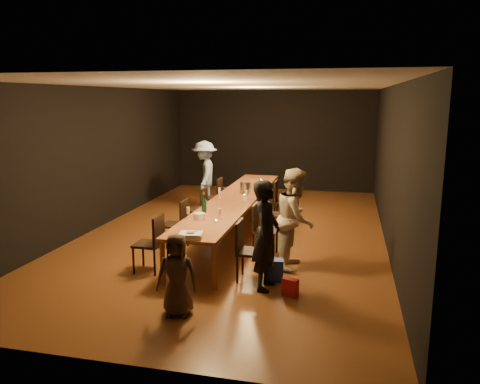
% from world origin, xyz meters
% --- Properties ---
extents(ground, '(10.00, 10.00, 0.00)m').
position_xyz_m(ground, '(0.00, 0.00, 0.00)').
color(ground, '#4A2812').
rests_on(ground, ground).
extents(room_shell, '(6.04, 10.04, 3.02)m').
position_xyz_m(room_shell, '(0.00, 0.00, 2.08)').
color(room_shell, black).
rests_on(room_shell, ground).
extents(table, '(0.90, 6.00, 0.75)m').
position_xyz_m(table, '(0.00, 0.00, 0.70)').
color(table, brown).
rests_on(table, ground).
extents(chair_right_0, '(0.42, 0.42, 0.93)m').
position_xyz_m(chair_right_0, '(0.85, -2.40, 0.47)').
color(chair_right_0, black).
rests_on(chair_right_0, ground).
extents(chair_right_1, '(0.42, 0.42, 0.93)m').
position_xyz_m(chair_right_1, '(0.85, -1.20, 0.47)').
color(chair_right_1, black).
rests_on(chair_right_1, ground).
extents(chair_right_2, '(0.42, 0.42, 0.93)m').
position_xyz_m(chair_right_2, '(0.85, 0.00, 0.47)').
color(chair_right_2, black).
rests_on(chair_right_2, ground).
extents(chair_right_3, '(0.42, 0.42, 0.93)m').
position_xyz_m(chair_right_3, '(0.85, 1.20, 0.47)').
color(chair_right_3, black).
rests_on(chair_right_3, ground).
extents(chair_left_0, '(0.42, 0.42, 0.93)m').
position_xyz_m(chair_left_0, '(-0.85, -2.40, 0.47)').
color(chair_left_0, black).
rests_on(chair_left_0, ground).
extents(chair_left_1, '(0.42, 0.42, 0.93)m').
position_xyz_m(chair_left_1, '(-0.85, -1.20, 0.47)').
color(chair_left_1, black).
rests_on(chair_left_1, ground).
extents(chair_left_2, '(0.42, 0.42, 0.93)m').
position_xyz_m(chair_left_2, '(-0.85, 0.00, 0.47)').
color(chair_left_2, black).
rests_on(chair_left_2, ground).
extents(chair_left_3, '(0.42, 0.42, 0.93)m').
position_xyz_m(chair_left_3, '(-0.85, 1.20, 0.47)').
color(chair_left_3, black).
rests_on(chair_left_3, ground).
extents(woman_birthday, '(0.42, 0.61, 1.62)m').
position_xyz_m(woman_birthday, '(1.12, -2.66, 0.81)').
color(woman_birthday, black).
rests_on(woman_birthday, ground).
extents(woman_tan, '(0.67, 0.84, 1.65)m').
position_xyz_m(woman_tan, '(1.42, -1.65, 0.83)').
color(woman_tan, beige).
rests_on(woman_tan, ground).
extents(man_blue, '(0.90, 1.23, 1.70)m').
position_xyz_m(man_blue, '(-1.32, 2.16, 0.85)').
color(man_blue, '#819EC8').
rests_on(man_blue, ground).
extents(child, '(0.57, 0.41, 1.08)m').
position_xyz_m(child, '(0.16, -3.76, 0.54)').
color(child, '#3F2E23').
rests_on(child, ground).
extents(gift_bag_red, '(0.24, 0.19, 0.26)m').
position_xyz_m(gift_bag_red, '(1.51, -2.86, 0.13)').
color(gift_bag_red, red).
rests_on(gift_bag_red, ground).
extents(gift_bag_blue, '(0.29, 0.22, 0.34)m').
position_xyz_m(gift_bag_blue, '(1.20, -2.35, 0.17)').
color(gift_bag_blue, '#2A4CB9').
rests_on(gift_bag_blue, ground).
extents(birthday_cake, '(0.37, 0.32, 0.08)m').
position_xyz_m(birthday_cake, '(0.03, -2.84, 0.79)').
color(birthday_cake, white).
rests_on(birthday_cake, table).
extents(plate_stack, '(0.24, 0.24, 0.11)m').
position_xyz_m(plate_stack, '(-0.17, -1.80, 0.80)').
color(plate_stack, white).
rests_on(plate_stack, table).
extents(champagne_bottle, '(0.09, 0.09, 0.37)m').
position_xyz_m(champagne_bottle, '(-0.24, -1.32, 0.94)').
color(champagne_bottle, black).
rests_on(champagne_bottle, table).
extents(ice_bucket, '(0.22, 0.22, 0.23)m').
position_xyz_m(ice_bucket, '(0.07, 0.64, 0.86)').
color(ice_bucket, '#A4A3A8').
rests_on(ice_bucket, table).
extents(wineglass_0, '(0.06, 0.06, 0.21)m').
position_xyz_m(wineglass_0, '(-0.37, -1.81, 0.85)').
color(wineglass_0, beige).
rests_on(wineglass_0, table).
extents(wineglass_1, '(0.06, 0.06, 0.21)m').
position_xyz_m(wineglass_1, '(0.17, -1.78, 0.85)').
color(wineglass_1, beige).
rests_on(wineglass_1, table).
extents(wineglass_2, '(0.06, 0.06, 0.21)m').
position_xyz_m(wineglass_2, '(-0.23, -1.27, 0.85)').
color(wineglass_2, silver).
rests_on(wineglass_2, table).
extents(wineglass_3, '(0.06, 0.06, 0.21)m').
position_xyz_m(wineglass_3, '(0.28, -0.19, 0.85)').
color(wineglass_3, beige).
rests_on(wineglass_3, table).
extents(wineglass_4, '(0.06, 0.06, 0.21)m').
position_xyz_m(wineglass_4, '(-0.32, -0.02, 0.85)').
color(wineglass_4, silver).
rests_on(wineglass_4, table).
extents(wineglass_5, '(0.06, 0.06, 0.21)m').
position_xyz_m(wineglass_5, '(0.15, 0.80, 0.85)').
color(wineglass_5, silver).
rests_on(wineglass_5, table).
extents(tealight_near, '(0.05, 0.05, 0.03)m').
position_xyz_m(tealight_near, '(0.15, -1.91, 0.77)').
color(tealight_near, '#B2B7B2').
rests_on(tealight_near, table).
extents(tealight_mid, '(0.05, 0.05, 0.03)m').
position_xyz_m(tealight_mid, '(0.15, 0.22, 0.77)').
color(tealight_mid, '#B2B7B2').
rests_on(tealight_mid, table).
extents(tealight_far, '(0.05, 0.05, 0.03)m').
position_xyz_m(tealight_far, '(0.15, 2.12, 0.77)').
color(tealight_far, '#B2B7B2').
rests_on(tealight_far, table).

